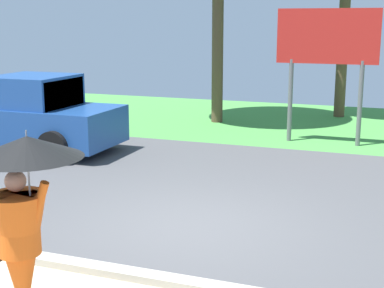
% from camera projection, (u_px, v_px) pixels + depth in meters
% --- Properties ---
extents(ground_plane, '(40.00, 22.00, 0.20)m').
position_uv_depth(ground_plane, '(238.00, 180.00, 11.67)').
color(ground_plane, '#4C4C4F').
extents(monk_pedestrian, '(1.14, 1.13, 2.13)m').
position_uv_depth(monk_pedestrian, '(22.00, 222.00, 5.81)').
color(monk_pedestrian, '#E55B19').
rests_on(monk_pedestrian, ground_plane).
extents(pickup_truck, '(5.20, 2.28, 1.88)m').
position_uv_depth(pickup_truck, '(19.00, 115.00, 14.16)').
color(pickup_truck, '#1E478C').
rests_on(pickup_truck, ground_plane).
extents(roadside_billboard, '(2.60, 0.12, 3.50)m').
position_uv_depth(roadside_billboard, '(327.00, 46.00, 14.46)').
color(roadside_billboard, slate).
rests_on(roadside_billboard, ground_plane).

